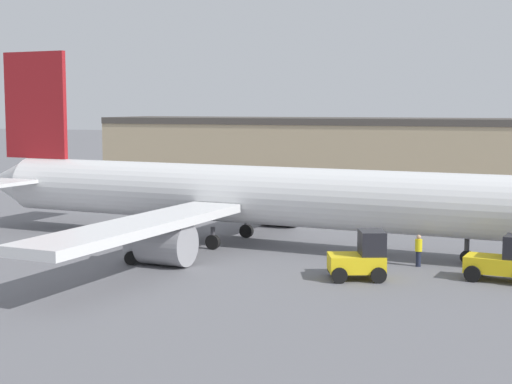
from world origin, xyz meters
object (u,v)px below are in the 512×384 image
(airplane, at_px, (240,194))
(belt_loader_truck, at_px, (157,242))
(baggage_tug, at_px, (361,257))
(pushback_tug, at_px, (507,260))
(ground_crew_worker, at_px, (419,250))

(airplane, bearing_deg, belt_loader_truck, -102.58)
(airplane, bearing_deg, baggage_tug, -32.67)
(airplane, distance_m, pushback_tug, 17.28)
(ground_crew_worker, height_order, baggage_tug, baggage_tug)
(airplane, height_order, belt_loader_truck, airplane)
(ground_crew_worker, distance_m, pushback_tug, 5.16)
(airplane, xyz_separation_m, pushback_tug, (16.29, -5.39, -2.07))
(belt_loader_truck, distance_m, pushback_tug, 18.59)
(airplane, relative_size, pushback_tug, 12.21)
(baggage_tug, relative_size, belt_loader_truck, 0.97)
(belt_loader_truck, bearing_deg, airplane, 51.22)
(airplane, height_order, ground_crew_worker, airplane)
(airplane, relative_size, belt_loader_truck, 12.50)
(baggage_tug, bearing_deg, ground_crew_worker, 39.97)
(baggage_tug, distance_m, pushback_tug, 7.16)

